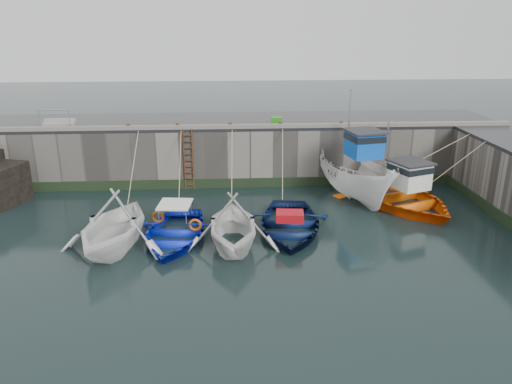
{
  "coord_description": "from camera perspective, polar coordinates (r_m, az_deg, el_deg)",
  "views": [
    {
      "loc": [
        -0.06,
        -15.22,
        8.41
      ],
      "look_at": [
        1.25,
        5.69,
        1.2
      ],
      "focal_mm": 35.0,
      "sensor_mm": 36.0,
      "label": 1
    }
  ],
  "objects": [
    {
      "name": "boat_far_white",
      "position": [
        25.29,
        11.41,
        1.78
      ],
      "size": [
        3.75,
        7.06,
        5.59
      ],
      "rotation": [
        0.0,
        0.0,
        0.19
      ],
      "color": "white",
      "rests_on": "ground"
    },
    {
      "name": "bollard_e",
      "position": [
        26.67,
        9.71,
        7.68
      ],
      "size": [
        0.18,
        0.18,
        0.28
      ],
      "primitive_type": "cylinder",
      "color": "#3F1E0F",
      "rests_on": "road_back"
    },
    {
      "name": "quay_back",
      "position": [
        28.56,
        -3.37,
        4.96
      ],
      "size": [
        30.0,
        5.0,
        3.0
      ],
      "primitive_type": "cube",
      "color": "slate",
      "rests_on": "ground"
    },
    {
      "name": "bollard_b",
      "position": [
        26.09,
        -8.95,
        7.47
      ],
      "size": [
        0.18,
        0.18,
        0.28
      ],
      "primitive_type": "cylinder",
      "color": "#3F1E0F",
      "rests_on": "road_back"
    },
    {
      "name": "railing",
      "position": [
        28.31,
        -21.58,
        7.4
      ],
      "size": [
        1.6,
        1.05,
        1.0
      ],
      "color": "#A5A8AD",
      "rests_on": "road_back"
    },
    {
      "name": "boat_near_blue_rope",
      "position": [
        24.79,
        -8.38,
        -1.05
      ],
      "size": [
        0.04,
        4.76,
        3.1
      ],
      "primitive_type": null,
      "color": "tan",
      "rests_on": "ground"
    },
    {
      "name": "ladder",
      "position": [
        26.11,
        -7.73,
        3.68
      ],
      "size": [
        0.51,
        0.08,
        3.2
      ],
      "color": "#3F1E0F",
      "rests_on": "ground"
    },
    {
      "name": "boat_near_white",
      "position": [
        20.33,
        -15.74,
        -6.21
      ],
      "size": [
        5.21,
        5.75,
        2.64
      ],
      "primitive_type": "imported",
      "rotation": [
        0.0,
        0.0,
        -0.19
      ],
      "color": "white",
      "rests_on": "ground"
    },
    {
      "name": "boat_near_blacktrim_rope",
      "position": [
        24.32,
        -2.88,
        -1.26
      ],
      "size": [
        0.04,
        5.45,
        3.1
      ],
      "primitive_type": null,
      "color": "tan",
      "rests_on": "ground"
    },
    {
      "name": "boat_near_navy_rope",
      "position": [
        25.08,
        2.58,
        -0.62
      ],
      "size": [
        0.04,
        4.32,
        3.1
      ],
      "primitive_type": null,
      "color": "tan",
      "rests_on": "ground"
    },
    {
      "name": "bollard_c",
      "position": [
        25.97,
        -2.96,
        7.62
      ],
      "size": [
        0.18,
        0.18,
        0.28
      ],
      "primitive_type": "cylinder",
      "color": "#3F1E0F",
      "rests_on": "road_back"
    },
    {
      "name": "boat_far_orange",
      "position": [
        24.92,
        16.06,
        -0.42
      ],
      "size": [
        6.79,
        7.89,
        4.38
      ],
      "rotation": [
        0.0,
        0.0,
        0.36
      ],
      "color": "orange",
      "rests_on": "ground"
    },
    {
      "name": "boat_near_white_rope",
      "position": [
        24.74,
        -13.53,
        -1.43
      ],
      "size": [
        0.04,
        5.4,
        3.1
      ],
      "primitive_type": null,
      "color": "tan",
      "rests_on": "ground"
    },
    {
      "name": "road_back",
      "position": [
        28.22,
        -3.43,
        8.07
      ],
      "size": [
        30.0,
        5.0,
        0.16
      ],
      "primitive_type": "cube",
      "color": "black",
      "rests_on": "quay_back"
    },
    {
      "name": "bollard_a",
      "position": [
        26.44,
        -14.4,
        7.26
      ],
      "size": [
        0.18,
        0.18,
        0.28
      ],
      "primitive_type": "cylinder",
      "color": "#3F1E0F",
      "rests_on": "road_back"
    },
    {
      "name": "bollard_d",
      "position": [
        26.13,
        2.8,
        7.69
      ],
      "size": [
        0.18,
        0.18,
        0.28
      ],
      "primitive_type": "cylinder",
      "color": "#3F1E0F",
      "rests_on": "road_back"
    },
    {
      "name": "algae_back",
      "position": [
        26.46,
        -3.28,
        1.0
      ],
      "size": [
        30.0,
        0.08,
        0.5
      ],
      "primitive_type": "cube",
      "color": "black",
      "rests_on": "ground"
    },
    {
      "name": "boat_near_blue",
      "position": [
        20.64,
        -9.33,
        -5.32
      ],
      "size": [
        4.08,
        5.36,
        1.04
      ],
      "primitive_type": "imported",
      "rotation": [
        0.0,
        0.0,
        -0.1
      ],
      "color": "#0E25D2",
      "rests_on": "ground"
    },
    {
      "name": "fish_crate",
      "position": [
        27.33,
        2.4,
        8.23
      ],
      "size": [
        0.65,
        0.52,
        0.31
      ],
      "primitive_type": "cube",
      "rotation": [
        0.0,
        0.0,
        -0.24
      ],
      "color": "#28951B",
      "rests_on": "road_back"
    },
    {
      "name": "ground",
      "position": [
        17.38,
        -2.98,
        -9.96
      ],
      "size": [
        120.0,
        120.0,
        0.0
      ],
      "primitive_type": "plane",
      "color": "black",
      "rests_on": "ground"
    },
    {
      "name": "boat_near_navy",
      "position": [
        21.18,
        3.78,
        -4.45
      ],
      "size": [
        4.39,
        5.75,
        1.11
      ],
      "primitive_type": "imported",
      "rotation": [
        0.0,
        0.0,
        -0.11
      ],
      "color": "#0A1841",
      "rests_on": "ground"
    },
    {
      "name": "boat_near_blacktrim",
      "position": [
        19.8,
        -2.67,
        -6.16
      ],
      "size": [
        4.01,
        4.64,
        2.44
      ],
      "primitive_type": "imported",
      "rotation": [
        0.0,
        0.0,
        0.0
      ],
      "color": "silver",
      "rests_on": "ground"
    },
    {
      "name": "kerb_back",
      "position": [
        25.88,
        -3.41,
        7.48
      ],
      "size": [
        30.0,
        0.3,
        0.2
      ],
      "primitive_type": "cube",
      "color": "slate",
      "rests_on": "road_back"
    }
  ]
}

